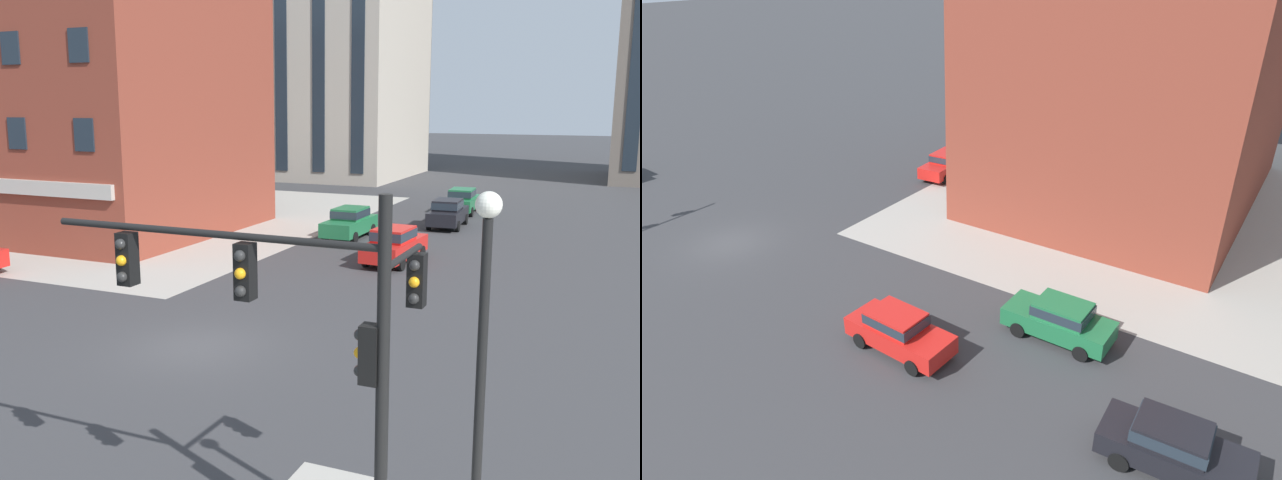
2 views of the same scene
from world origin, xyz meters
TOP-DOWN VIEW (x-y plane):
  - ground_plane at (0.00, 0.00)m, footprint 320.00×320.00m
  - sidewalk_far_corner at (-20.00, 20.00)m, footprint 32.00×32.00m
  - car_main_southbound_near at (1.94, 23.90)m, footprint 2.05×4.48m
  - car_main_southbound_far at (-14.93, 3.78)m, footprint 4.50×2.10m
  - car_cross_eastbound at (-2.16, 18.33)m, footprint 1.91×4.41m
  - car_cross_westbound at (-26.75, 3.13)m, footprint 4.50×2.09m
  - car_parked_curb at (1.98, 13.41)m, footprint 2.07×4.49m
  - storefront_block_near_corner at (-19.16, 15.33)m, footprint 20.73×15.07m

SIDE VIEW (x-z plane):
  - ground_plane at x=0.00m, z-range 0.00..0.00m
  - sidewalk_far_corner at x=-20.00m, z-range -0.01..0.01m
  - car_main_southbound_near at x=1.94m, z-range 0.08..1.76m
  - car_main_southbound_far at x=-14.93m, z-range 0.08..1.76m
  - car_cross_eastbound at x=-2.16m, z-range 0.08..1.76m
  - car_cross_westbound at x=-26.75m, z-range 0.08..1.76m
  - car_parked_curb at x=1.98m, z-range 0.08..1.76m
  - storefront_block_near_corner at x=-19.16m, z-range 0.01..16.29m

